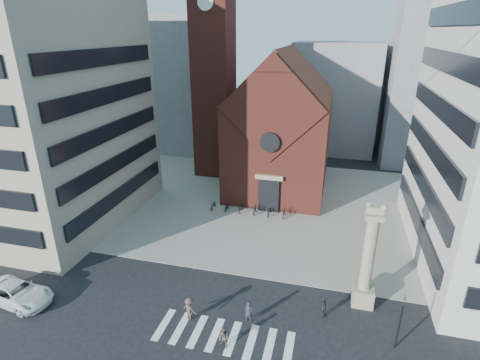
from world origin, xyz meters
name	(u,v)px	position (x,y,z in m)	size (l,w,h in m)	color
ground	(228,306)	(0.00, 0.00, 0.00)	(120.00, 120.00, 0.00)	black
piazza	(271,203)	(0.00, 19.00, 0.03)	(46.00, 30.00, 0.05)	gray
zebra_crossing	(224,336)	(0.55, -3.00, 0.01)	(10.20, 3.20, 0.01)	white
church	(281,128)	(0.00, 25.04, 7.98)	(12.00, 16.65, 18.00)	maroon
campanile	(214,63)	(-10.00, 28.00, 15.74)	(5.50, 5.50, 31.20)	maroon
building_left	(31,101)	(-24.00, 10.00, 13.00)	(18.00, 20.00, 26.00)	gray
bg_block_left	(181,84)	(-20.00, 40.00, 11.00)	(16.00, 14.00, 22.00)	gray
bg_block_mid	(334,97)	(6.00, 45.00, 9.00)	(14.00, 12.00, 18.00)	gray
bg_block_right	(442,85)	(22.00, 42.00, 12.00)	(16.00, 14.00, 24.00)	gray
lion_column	(367,266)	(10.01, 3.00, 3.46)	(1.63, 1.60, 8.68)	gray
traffic_light	(400,320)	(12.00, -1.00, 2.29)	(0.13, 0.16, 4.30)	black
white_car	(17,293)	(-16.08, -3.59, 0.80)	(2.66, 5.77, 1.60)	white
pedestrian_0	(249,312)	(1.89, -1.14, 0.83)	(0.60, 0.40, 1.66)	#2C2838
pedestrian_1	(224,338)	(0.83, -3.87, 0.76)	(0.74, 0.58, 1.52)	#5D504B
pedestrian_2	(324,308)	(7.13, 0.69, 0.86)	(1.00, 0.42, 1.71)	#24252C
pedestrian_3	(190,309)	(-2.36, -1.96, 0.92)	(1.18, 0.68, 1.83)	#493330
scooter_0	(213,205)	(-6.45, 15.80, 0.53)	(0.64, 1.83, 0.96)	black
scooter_1	(227,206)	(-4.76, 15.80, 0.58)	(0.50, 1.77, 1.06)	black
scooter_2	(241,208)	(-3.07, 15.80, 0.53)	(0.64, 1.83, 0.96)	black
scooter_3	(255,209)	(-1.38, 15.80, 0.58)	(0.50, 1.77, 1.06)	black
scooter_4	(269,211)	(0.31, 15.80, 0.53)	(0.64, 1.83, 0.96)	black
scooter_5	(284,213)	(2.00, 15.80, 0.58)	(0.50, 1.77, 1.06)	black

